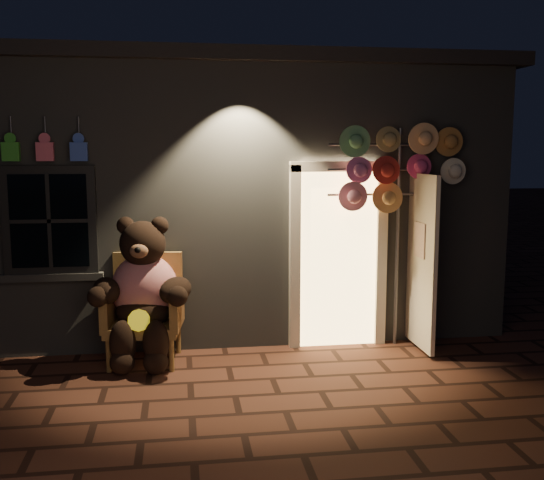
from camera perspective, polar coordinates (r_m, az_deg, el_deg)
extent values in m
plane|color=#522B1F|center=(6.22, -3.31, -13.82)|extent=(60.00, 60.00, 0.00)
cube|color=slate|center=(9.79, -5.43, 4.14)|extent=(7.00, 5.00, 3.30)
cube|color=black|center=(9.82, -5.57, 14.26)|extent=(7.30, 5.30, 0.16)
cube|color=black|center=(7.39, -19.27, 1.66)|extent=(1.00, 0.10, 1.20)
cube|color=black|center=(7.36, -19.32, 1.63)|extent=(0.82, 0.06, 1.02)
cube|color=slate|center=(7.48, -19.05, -3.14)|extent=(1.10, 0.14, 0.08)
cube|color=#FFCC72|center=(7.57, 5.87, -1.61)|extent=(0.92, 0.10, 2.10)
cube|color=beige|center=(7.42, 2.05, -1.77)|extent=(0.12, 0.12, 2.20)
cube|color=beige|center=(7.68, 9.71, -1.55)|extent=(0.12, 0.12, 2.20)
cube|color=beige|center=(7.43, 6.07, 6.58)|extent=(1.16, 0.12, 0.12)
cube|color=beige|center=(7.49, 13.28, -1.89)|extent=(0.05, 0.80, 2.00)
cube|color=green|center=(7.35, -22.37, 7.33)|extent=(0.18, 0.07, 0.20)
cylinder|color=#59595E|center=(7.41, -22.36, 9.27)|extent=(0.02, 0.02, 0.25)
cube|color=#E15C74|center=(7.27, -19.67, 7.46)|extent=(0.18, 0.07, 0.20)
cylinder|color=#59595E|center=(7.34, -19.67, 9.42)|extent=(0.02, 0.02, 0.25)
cube|color=#3554BA|center=(7.21, -16.92, 7.58)|extent=(0.18, 0.07, 0.20)
cylinder|color=#59595E|center=(7.28, -16.93, 9.56)|extent=(0.02, 0.02, 0.25)
cube|color=olive|center=(7.16, -11.36, -7.58)|extent=(0.85, 0.80, 0.11)
cube|color=olive|center=(7.38, -11.02, -4.01)|extent=(0.77, 0.18, 0.77)
cube|color=olive|center=(7.15, -14.32, -5.87)|extent=(0.16, 0.67, 0.44)
cube|color=olive|center=(7.03, -8.51, -5.95)|extent=(0.16, 0.67, 0.44)
cylinder|color=olive|center=(7.00, -14.44, -10.02)|extent=(0.05, 0.05, 0.35)
cylinder|color=olive|center=(6.88, -8.99, -10.17)|extent=(0.05, 0.05, 0.35)
cylinder|color=olive|center=(7.57, -13.41, -8.59)|extent=(0.05, 0.05, 0.35)
cylinder|color=olive|center=(7.47, -8.39, -8.69)|extent=(0.05, 0.05, 0.35)
ellipsoid|color=red|center=(7.11, -11.33, -4.29)|extent=(0.79, 0.66, 0.77)
ellipsoid|color=black|center=(7.08, -11.40, -6.22)|extent=(0.66, 0.58, 0.36)
sphere|color=black|center=(6.96, -11.52, -0.33)|extent=(0.55, 0.55, 0.49)
sphere|color=black|center=(7.00, -12.99, 1.27)|extent=(0.19, 0.19, 0.19)
sphere|color=black|center=(6.94, -10.04, 1.29)|extent=(0.19, 0.19, 0.19)
ellipsoid|color=brown|center=(6.75, -11.84, -0.97)|extent=(0.21, 0.16, 0.15)
ellipsoid|color=black|center=(6.95, -14.64, -4.41)|extent=(0.39, 0.55, 0.28)
ellipsoid|color=black|center=(6.82, -8.64, -4.47)|extent=(0.47, 0.57, 0.28)
ellipsoid|color=black|center=(6.87, -13.22, -8.94)|extent=(0.28, 0.28, 0.47)
ellipsoid|color=black|center=(6.81, -10.35, -9.01)|extent=(0.28, 0.28, 0.47)
sphere|color=black|center=(6.87, -13.28, -10.64)|extent=(0.26, 0.26, 0.26)
sphere|color=black|center=(6.81, -10.40, -10.72)|extent=(0.26, 0.26, 0.26)
cylinder|color=yellow|center=(6.77, -11.85, -7.07)|extent=(0.25, 0.12, 0.23)
cylinder|color=#59595E|center=(7.64, 11.18, 0.14)|extent=(0.04, 0.04, 2.57)
cylinder|color=#59595E|center=(7.46, 9.37, 8.43)|extent=(1.14, 0.03, 0.03)
cylinder|color=#59595E|center=(7.46, 9.32, 6.24)|extent=(1.14, 0.03, 0.03)
cylinder|color=#59595E|center=(7.48, 9.27, 4.05)|extent=(1.14, 0.03, 0.03)
cylinder|color=#5D9F6A|center=(7.33, 7.53, 8.84)|extent=(0.32, 0.11, 0.33)
cylinder|color=#9C8552|center=(7.41, 10.46, 8.77)|extent=(0.32, 0.11, 0.33)
cylinder|color=#F5B97C|center=(7.51, 13.31, 8.68)|extent=(0.32, 0.11, 0.33)
cylinder|color=#C6813D|center=(7.72, 15.80, 8.57)|extent=(0.32, 0.11, 0.33)
cylinder|color=#C964A6|center=(7.30, 7.54, 6.23)|extent=(0.32, 0.11, 0.33)
cylinder|color=#A72522|center=(7.39, 10.46, 6.19)|extent=(0.32, 0.11, 0.33)
cylinder|color=#F6488D|center=(7.57, 13.06, 6.16)|extent=(0.32, 0.11, 0.33)
cylinder|color=white|center=(7.69, 15.80, 6.09)|extent=(0.32, 0.11, 0.33)
cylinder|color=pink|center=(7.29, 7.56, 3.61)|extent=(0.32, 0.11, 0.33)
cylinder|color=tan|center=(7.46, 10.25, 3.65)|extent=(0.32, 0.11, 0.33)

